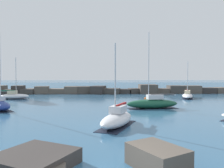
{
  "coord_description": "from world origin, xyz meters",
  "views": [
    {
      "loc": [
        -0.03,
        -8.64,
        4.45
      ],
      "look_at": [
        1.75,
        28.65,
        3.25
      ],
      "focal_mm": 35.0,
      "sensor_mm": 36.0,
      "label": 1
    }
  ],
  "objects_px": {
    "sailboat_moored_2": "(153,103)",
    "sailboat_moored_5": "(117,119)",
    "mooring_buoy_orange_near": "(146,99)",
    "sailboat_moored_3": "(0,105)",
    "sailboat_moored_4": "(14,96)",
    "sailboat_moored_0": "(187,95)"
  },
  "relations": [
    {
      "from": "sailboat_moored_2",
      "to": "sailboat_moored_5",
      "type": "xyz_separation_m",
      "value": [
        -5.83,
        -10.92,
        -0.07
      ]
    },
    {
      "from": "sailboat_moored_2",
      "to": "mooring_buoy_orange_near",
      "type": "relative_size",
      "value": 12.57
    },
    {
      "from": "sailboat_moored_3",
      "to": "mooring_buoy_orange_near",
      "type": "xyz_separation_m",
      "value": [
        21.93,
        11.27,
        -0.43
      ]
    },
    {
      "from": "sailboat_moored_2",
      "to": "mooring_buoy_orange_near",
      "type": "xyz_separation_m",
      "value": [
        1.15,
        10.31,
        -0.42
      ]
    },
    {
      "from": "sailboat_moored_4",
      "to": "sailboat_moored_5",
      "type": "xyz_separation_m",
      "value": [
        19.13,
        -25.21,
        0.04
      ]
    },
    {
      "from": "sailboat_moored_0",
      "to": "mooring_buoy_orange_near",
      "type": "xyz_separation_m",
      "value": [
        -9.77,
        -4.4,
        -0.25
      ]
    },
    {
      "from": "sailboat_moored_0",
      "to": "sailboat_moored_4",
      "type": "xyz_separation_m",
      "value": [
        -35.88,
        -0.42,
        0.06
      ]
    },
    {
      "from": "sailboat_moored_5",
      "to": "mooring_buoy_orange_near",
      "type": "distance_m",
      "value": 22.35
    },
    {
      "from": "sailboat_moored_4",
      "to": "sailboat_moored_5",
      "type": "bearing_deg",
      "value": -52.81
    },
    {
      "from": "sailboat_moored_3",
      "to": "mooring_buoy_orange_near",
      "type": "relative_size",
      "value": 11.95
    },
    {
      "from": "sailboat_moored_2",
      "to": "sailboat_moored_3",
      "type": "bearing_deg",
      "value": -177.34
    },
    {
      "from": "sailboat_moored_2",
      "to": "mooring_buoy_orange_near",
      "type": "distance_m",
      "value": 10.38
    },
    {
      "from": "sailboat_moored_4",
      "to": "mooring_buoy_orange_near",
      "type": "bearing_deg",
      "value": -8.67
    },
    {
      "from": "sailboat_moored_4",
      "to": "sailboat_moored_5",
      "type": "height_order",
      "value": "sailboat_moored_4"
    },
    {
      "from": "sailboat_moored_4",
      "to": "sailboat_moored_5",
      "type": "relative_size",
      "value": 1.13
    },
    {
      "from": "sailboat_moored_5",
      "to": "mooring_buoy_orange_near",
      "type": "height_order",
      "value": "sailboat_moored_5"
    },
    {
      "from": "sailboat_moored_2",
      "to": "sailboat_moored_0",
      "type": "bearing_deg",
      "value": 53.4
    },
    {
      "from": "sailboat_moored_2",
      "to": "sailboat_moored_4",
      "type": "bearing_deg",
      "value": 150.21
    },
    {
      "from": "sailboat_moored_4",
      "to": "mooring_buoy_orange_near",
      "type": "distance_m",
      "value": 26.41
    },
    {
      "from": "sailboat_moored_2",
      "to": "sailboat_moored_4",
      "type": "height_order",
      "value": "sailboat_moored_2"
    },
    {
      "from": "sailboat_moored_4",
      "to": "sailboat_moored_3",
      "type": "bearing_deg",
      "value": -74.67
    },
    {
      "from": "sailboat_moored_0",
      "to": "sailboat_moored_2",
      "type": "bearing_deg",
      "value": -126.6
    }
  ]
}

